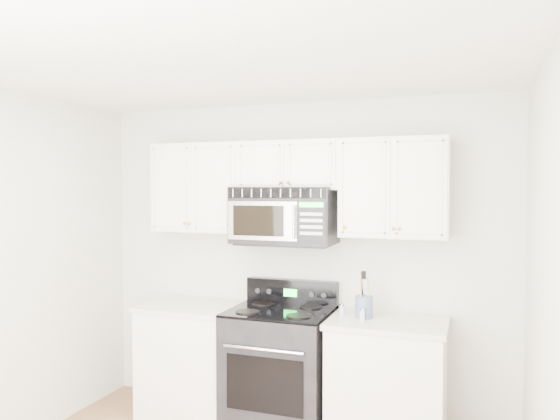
% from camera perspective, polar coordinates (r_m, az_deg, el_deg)
% --- Properties ---
extents(room, '(3.51, 3.51, 2.61)m').
position_cam_1_polar(room, '(3.01, -8.53, -9.10)').
color(room, brown).
rests_on(room, ground).
extents(base_cabinet_left, '(0.86, 0.65, 0.92)m').
position_cam_1_polar(base_cabinet_left, '(4.82, -8.74, -15.44)').
color(base_cabinet_left, white).
rests_on(base_cabinet_left, ground).
extents(base_cabinet_right, '(0.86, 0.65, 0.92)m').
position_cam_1_polar(base_cabinet_right, '(4.33, 11.16, -17.54)').
color(base_cabinet_right, white).
rests_on(base_cabinet_right, ground).
extents(range, '(0.79, 0.72, 1.13)m').
position_cam_1_polar(range, '(4.49, 0.02, -15.99)').
color(range, black).
rests_on(range, ground).
extents(upper_cabinets, '(2.44, 0.37, 0.75)m').
position_cam_1_polar(upper_cabinets, '(4.41, 1.26, 2.83)').
color(upper_cabinets, white).
rests_on(upper_cabinets, ground).
extents(microwave, '(0.82, 0.46, 0.45)m').
position_cam_1_polar(microwave, '(4.38, 0.45, -0.52)').
color(microwave, black).
rests_on(microwave, ground).
extents(utensil_crock, '(0.13, 0.13, 0.35)m').
position_cam_1_polar(utensil_crock, '(4.20, 8.77, -9.91)').
color(utensil_crock, '#485986').
rests_on(utensil_crock, base_cabinet_right).
extents(shaker_salt, '(0.04, 0.04, 0.09)m').
position_cam_1_polar(shaker_salt, '(4.25, 6.51, -10.29)').
color(shaker_salt, silver).
rests_on(shaker_salt, base_cabinet_right).
extents(shaker_pepper, '(0.04, 0.04, 0.09)m').
position_cam_1_polar(shaker_pepper, '(4.12, 8.61, -10.71)').
color(shaker_pepper, silver).
rests_on(shaker_pepper, base_cabinet_right).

